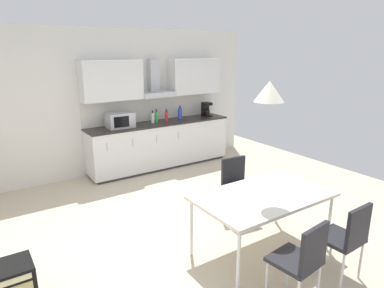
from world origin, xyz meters
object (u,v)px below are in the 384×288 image
object	(u,v)px
bottle_blue	(180,113)
bottle_red	(166,116)
chair_near_right	(347,234)
pendant_lamp	(269,91)
dining_table	(263,198)
bottle_white	(153,118)
chair_far_right	(237,182)
coffee_maker	(206,109)
chair_near_left	(303,257)
microwave	(120,120)
bottle_green	(157,117)

from	to	relation	value
bottle_blue	bottle_red	size ratio (longest dim) A/B	1.12
chair_near_right	pendant_lamp	bearing A→B (deg)	112.36
bottle_red	dining_table	bearing A→B (deg)	-101.29
bottle_red	chair_near_right	size ratio (longest dim) A/B	0.29
bottle_blue	bottle_red	distance (m)	0.35
bottle_white	dining_table	bearing A→B (deg)	-96.26
dining_table	chair_far_right	xyz separation A→B (m)	(0.36, 0.85, -0.17)
bottle_blue	pendant_lamp	world-z (taller)	pendant_lamp
coffee_maker	bottle_red	size ratio (longest dim) A/B	1.20
pendant_lamp	bottle_red	bearing A→B (deg)	78.71
chair_near_left	chair_far_right	size ratio (longest dim) A/B	1.00
microwave	dining_table	world-z (taller)	microwave
bottle_blue	bottle_red	xyz separation A→B (m)	(-0.35, -0.04, -0.01)
pendant_lamp	bottle_blue	bearing A→B (deg)	73.41
bottle_blue	pendant_lamp	size ratio (longest dim) A/B	0.87
bottle_blue	bottle_white	distance (m)	0.65
coffee_maker	chair_far_right	size ratio (longest dim) A/B	0.34
bottle_blue	bottle_green	xyz separation A→B (m)	(-0.55, -0.01, -0.01)
dining_table	chair_far_right	bearing A→B (deg)	67.28
bottle_green	bottle_red	xyz separation A→B (m)	(0.21, -0.03, -0.01)
dining_table	chair_near_right	world-z (taller)	chair_near_right
bottle_green	chair_near_right	distance (m)	4.31
dining_table	chair_far_right	size ratio (longest dim) A/B	1.77
coffee_maker	microwave	bearing A→B (deg)	-179.24
bottle_red	chair_near_left	world-z (taller)	bottle_red
dining_table	chair_near_right	distance (m)	0.93
bottle_blue	dining_table	bearing A→B (deg)	-106.59
dining_table	bottle_green	bearing A→B (deg)	82.16
dining_table	chair_far_right	world-z (taller)	chair_far_right
bottle_green	bottle_white	bearing A→B (deg)	-167.90
microwave	pendant_lamp	xyz separation A→B (m)	(0.32, -3.38, 0.84)
chair_near_right	chair_far_right	world-z (taller)	same
coffee_maker	chair_near_right	xyz separation A→B (m)	(-1.33, -4.26, -0.54)
bottle_red	chair_far_right	size ratio (longest dim) A/B	0.29
coffee_maker	bottle_green	distance (m)	1.20
coffee_maker	chair_near_left	size ratio (longest dim) A/B	0.34
microwave	chair_near_left	size ratio (longest dim) A/B	0.55
bottle_red	microwave	bearing A→B (deg)	-179.15
bottle_green	bottle_red	world-z (taller)	bottle_green
chair_near_right	dining_table	bearing A→B (deg)	112.36
bottle_blue	chair_near_left	bearing A→B (deg)	-107.63
bottle_blue	chair_near_left	distance (m)	4.53
coffee_maker	pendant_lamp	bearing A→B (deg)	-116.17
chair_near_left	pendant_lamp	distance (m)	1.65
bottle_green	pendant_lamp	xyz separation A→B (m)	(-0.47, -3.43, 0.87)
microwave	coffee_maker	distance (m)	1.99
chair_near_left	chair_far_right	xyz separation A→B (m)	(0.69, 1.70, 0.00)
chair_near_right	coffee_maker	bearing A→B (deg)	72.70
chair_near_right	pendant_lamp	world-z (taller)	pendant_lamp
bottle_green	dining_table	world-z (taller)	bottle_green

